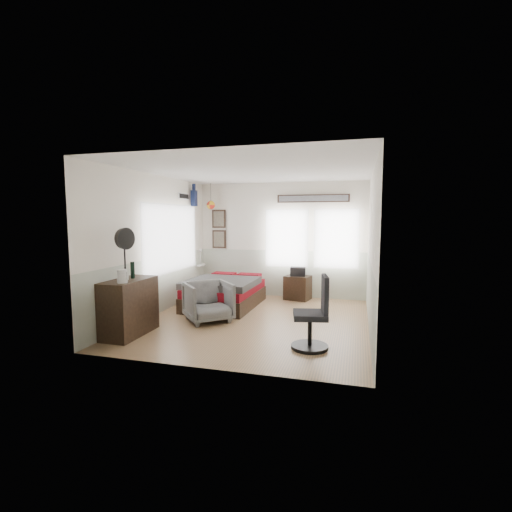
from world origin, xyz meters
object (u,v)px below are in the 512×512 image
object	(u,v)px
dresser	(129,307)
nightstand	(298,288)
bed	(225,293)
armchair	(208,301)
task_chair	(314,319)

from	to	relation	value
dresser	nightstand	size ratio (longest dim) A/B	1.82
bed	armchair	world-z (taller)	armchair
bed	task_chair	distance (m)	3.00
dresser	armchair	size ratio (longest dim) A/B	1.26
bed	nightstand	bearing A→B (deg)	38.21
nightstand	armchair	bearing A→B (deg)	-107.54
armchair	task_chair	xyz separation A→B (m)	(2.02, -0.93, 0.07)
bed	nightstand	size ratio (longest dim) A/B	3.46
dresser	task_chair	world-z (taller)	task_chair
task_chair	bed	bearing A→B (deg)	123.90
task_chair	armchair	bearing A→B (deg)	143.64
bed	dresser	distance (m)	2.38
bed	nightstand	xyz separation A→B (m)	(1.40, 1.06, -0.02)
dresser	task_chair	size ratio (longest dim) A/B	0.94
nightstand	dresser	bearing A→B (deg)	-111.31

